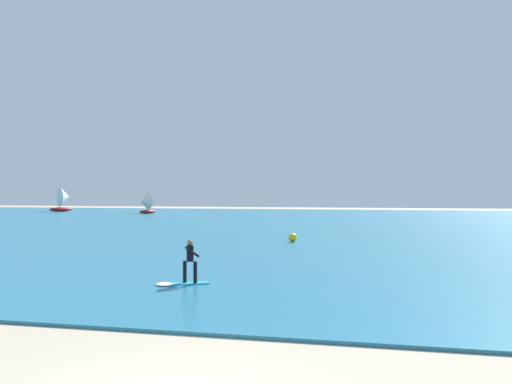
{
  "coord_description": "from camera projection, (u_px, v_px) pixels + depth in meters",
  "views": [
    {
      "loc": [
        3.41,
        -7.69,
        3.52
      ],
      "look_at": [
        -0.89,
        12.16,
        3.54
      ],
      "focal_mm": 35.41,
      "sensor_mm": 36.0,
      "label": 1
    }
  ],
  "objects": [
    {
      "name": "sailboat_trailing",
      "position": [
        64.0,
        199.0,
        90.6
      ],
      "size": [
        4.09,
        4.35,
        4.83
      ],
      "color": "maroon",
      "rests_on": "ocean"
    },
    {
      "name": "sailboat_heeled_over",
      "position": [
        145.0,
        203.0,
        81.3
      ],
      "size": [
        3.04,
        3.34,
        3.72
      ],
      "color": "maroon",
      "rests_on": "ocean"
    },
    {
      "name": "ocean",
      "position": [
        334.0,
        223.0,
        56.17
      ],
      "size": [
        160.0,
        90.0,
        0.1
      ],
      "primitive_type": "cube",
      "color": "#236B89",
      "rests_on": "ground"
    },
    {
      "name": "marker_buoy",
      "position": [
        293.0,
        237.0,
        34.84
      ],
      "size": [
        0.61,
        0.61,
        0.61
      ],
      "primitive_type": "sphere",
      "color": "yellow",
      "rests_on": "ocean"
    },
    {
      "name": "kitesurfer",
      "position": [
        185.0,
        268.0,
        18.75
      ],
      "size": [
        2.0,
        1.38,
        1.67
      ],
      "color": "#26B2CC",
      "rests_on": "ocean"
    }
  ]
}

